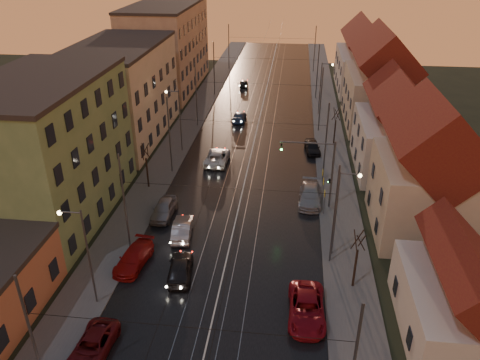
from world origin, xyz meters
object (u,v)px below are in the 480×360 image
at_px(driving_car_2, 217,157).
at_px(parked_left_1, 93,346).
at_px(street_lamp_3, 323,83).
at_px(parked_right_0, 307,308).
at_px(driving_car_4, 244,83).
at_px(parked_right_2, 312,147).
at_px(traffic_light_mast, 322,166).
at_px(driving_car_1, 182,228).
at_px(parked_left_3, 164,209).
at_px(parked_left_2, 134,258).
at_px(parked_right_1, 310,195).
at_px(driving_car_0, 180,268).
at_px(driving_car_3, 239,117).
at_px(street_lamp_1, 340,206).
at_px(street_lamp_2, 178,115).
at_px(street_lamp_0, 83,249).

xyz_separation_m(driving_car_2, parked_left_1, (-3.35, -29.74, -0.12)).
distance_m(street_lamp_3, parked_right_0, 43.89).
distance_m(driving_car_4, parked_right_2, 30.54).
xyz_separation_m(traffic_light_mast, driving_car_1, (-12.46, -6.57, -3.84)).
bearing_deg(parked_left_1, parked_right_2, 68.51).
distance_m(traffic_light_mast, parked_left_3, 15.86).
height_order(parked_left_2, parked_right_1, parked_right_1).
bearing_deg(traffic_light_mast, street_lamp_3, 87.73).
height_order(traffic_light_mast, parked_left_1, traffic_light_mast).
relative_size(driving_car_0, parked_right_1, 0.84).
relative_size(driving_car_1, driving_car_3, 1.04).
xyz_separation_m(driving_car_4, parked_left_2, (-3.28, -53.05, 0.10)).
height_order(traffic_light_mast, driving_car_4, traffic_light_mast).
bearing_deg(street_lamp_1, traffic_light_mast, 97.91).
xyz_separation_m(driving_car_2, parked_left_2, (-3.67, -20.40, -0.06)).
height_order(parked_left_2, parked_right_0, parked_right_0).
height_order(driving_car_2, driving_car_4, driving_car_2).
height_order(street_lamp_1, street_lamp_3, same).
bearing_deg(driving_car_4, driving_car_1, 84.90).
distance_m(traffic_light_mast, parked_left_2, 19.53).
xyz_separation_m(street_lamp_1, parked_right_0, (-2.51, -7.63, -4.11)).
height_order(driving_car_0, driving_car_4, driving_car_0).
relative_size(street_lamp_1, driving_car_1, 1.75).
bearing_deg(street_lamp_2, parked_left_3, -82.28).
distance_m(parked_left_1, parked_left_3, 17.18).
height_order(street_lamp_2, parked_right_2, street_lamp_2).
bearing_deg(driving_car_2, street_lamp_2, -27.52).
xyz_separation_m(street_lamp_3, traffic_light_mast, (-1.11, -28.00, -0.29)).
height_order(traffic_light_mast, parked_right_2, traffic_light_mast).
distance_m(street_lamp_3, parked_right_1, 27.49).
bearing_deg(parked_left_2, driving_car_0, -5.35).
relative_size(parked_left_1, parked_right_2, 1.11).
bearing_deg(parked_left_1, driving_car_3, 86.37).
height_order(traffic_light_mast, parked_right_0, traffic_light_mast).
distance_m(traffic_light_mast, driving_car_2, 15.40).
bearing_deg(driving_car_3, parked_right_0, 103.81).
bearing_deg(driving_car_4, parked_left_1, 82.50).
distance_m(driving_car_2, parked_right_0, 26.85).
xyz_separation_m(street_lamp_0, parked_right_0, (15.70, 0.37, -4.11)).
xyz_separation_m(street_lamp_0, traffic_light_mast, (17.10, 16.00, -0.29)).
bearing_deg(driving_car_0, parked_right_0, 153.77).
xyz_separation_m(driving_car_2, driving_car_4, (-0.40, 32.65, -0.16)).
relative_size(driving_car_1, parked_right_0, 0.82).
bearing_deg(parked_left_1, street_lamp_0, 114.71).
bearing_deg(driving_car_0, parked_right_1, -135.84).
bearing_deg(parked_right_2, street_lamp_1, -92.50).
distance_m(traffic_light_mast, parked_left_1, 25.88).
xyz_separation_m(street_lamp_1, parked_left_2, (-16.58, -3.28, -4.17)).
bearing_deg(driving_car_3, driving_car_1, 87.36).
bearing_deg(street_lamp_0, parked_left_2, 70.97).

